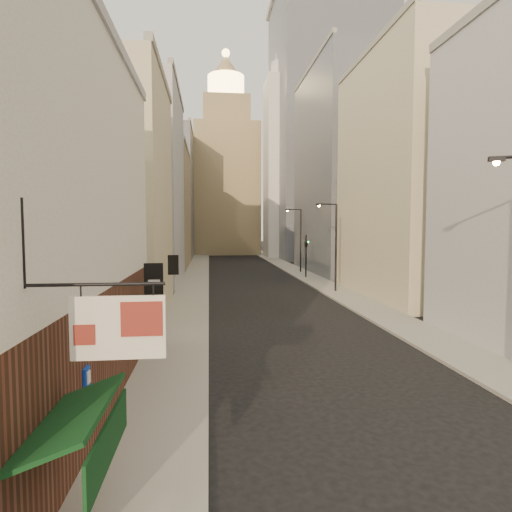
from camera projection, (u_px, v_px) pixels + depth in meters
The scene contains 15 objects.
sidewalk_left at pixel (198, 269), 59.14m from camera, with size 3.00×140.00×0.15m, color #9B988C.
sidewalk_right at pixel (290, 268), 60.56m from camera, with size 3.00×140.00×0.15m, color #9B988C.
near_building_left at pixel (4, 222), 12.63m from camera, with size 8.30×23.04×12.30m.
left_bldg_beige at pixel (105, 196), 29.25m from camera, with size 8.00×12.00×16.00m, color #B3AA8A.
left_bldg_grey at pixel (141, 188), 44.99m from camera, with size 8.00×16.00×20.00m, color #A4A4A9.
left_bldg_tan at pixel (161, 210), 62.94m from camera, with size 8.00×18.00×17.00m, color #8B7853.
left_bldg_wingrid at pixel (172, 196), 82.54m from camera, with size 8.00×20.00×24.00m, color gray.
right_bldg_beige at pixel (412, 178), 35.71m from camera, with size 8.00×16.00×20.00m, color #B3AA8A.
right_bldg_wingrid at pixel (340, 172), 55.34m from camera, with size 8.00×20.00×26.00m, color gray.
highrise at pixel (327, 125), 82.92m from camera, with size 21.00×23.00×51.20m.
clock_tower at pixel (226, 175), 95.27m from camera, with size 14.00×14.00×44.90m.
white_tower at pixel (286, 161), 82.52m from camera, with size 8.00×8.00×41.50m.
streetlamp_mid at pixel (334, 242), 38.18m from camera, with size 2.05×0.68×7.97m.
streetlamp_far at pixel (299, 237), 54.92m from camera, with size 2.15×0.46×8.21m.
traffic_light_right at pixel (306, 246), 48.95m from camera, with size 0.64×0.62×5.00m.
Camera 1 is at (-4.94, -4.42, 5.86)m, focal length 30.00 mm.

